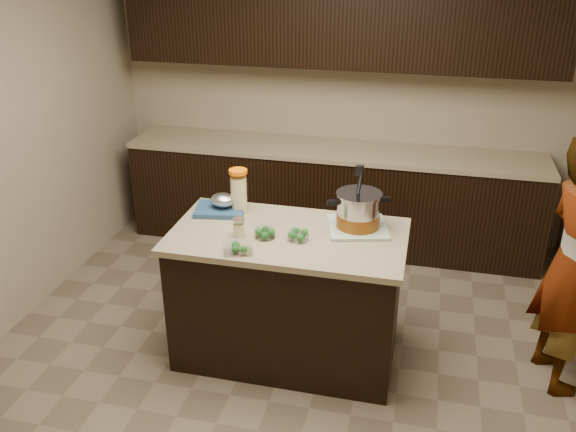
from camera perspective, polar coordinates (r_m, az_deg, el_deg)
name	(u,v)px	position (r m, az deg, el deg)	size (l,w,h in m)	color
ground_plane	(288,351)	(4.25, 0.00, -12.56)	(4.00, 4.00, 0.00)	brown
room_shell	(288,104)	(3.48, 0.00, 10.42)	(4.04, 4.04, 2.72)	tan
back_cabinets	(334,142)	(5.34, 4.37, 6.91)	(3.60, 0.63, 2.33)	black
island	(288,295)	(3.99, 0.00, -7.41)	(1.46, 0.81, 0.90)	black
dish_towel	(357,227)	(3.85, 6.52, -1.05)	(0.36, 0.36, 0.02)	#679363
stock_pot	(358,212)	(3.81, 6.59, 0.36)	(0.38, 0.37, 0.41)	#B7B7BC
lemonade_pitcher	(239,192)	(4.03, -4.63, 2.21)	(0.13, 0.13, 0.29)	#DDCF87
mason_jar	(239,228)	(3.72, -4.63, -1.13)	(0.10, 0.10, 0.13)	#DDCF87
broccoli_tub_left	(265,233)	(3.72, -2.17, -1.63)	(0.14, 0.14, 0.06)	silver
broccoli_tub_right	(298,236)	(3.68, 0.95, -1.85)	(0.16, 0.16, 0.06)	silver
broccoli_tub_rect	(238,248)	(3.55, -4.71, -3.03)	(0.20, 0.17, 0.06)	silver
blue_tray	(221,206)	(4.07, -6.26, 0.95)	(0.36, 0.31, 0.12)	navy
person	(575,266)	(3.97, 25.24, -4.22)	(0.59, 0.39, 1.62)	gray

